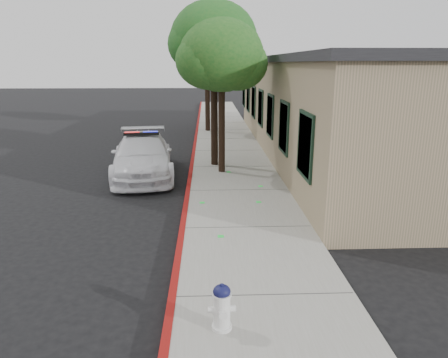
% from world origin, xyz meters
% --- Properties ---
extents(ground, '(120.00, 120.00, 0.00)m').
position_xyz_m(ground, '(0.00, 0.00, 0.00)').
color(ground, black).
rests_on(ground, ground).
extents(sidewalk, '(3.20, 60.00, 0.15)m').
position_xyz_m(sidewalk, '(1.60, 3.00, 0.07)').
color(sidewalk, gray).
rests_on(sidewalk, ground).
extents(red_curb, '(0.14, 60.00, 0.16)m').
position_xyz_m(red_curb, '(0.06, 3.00, 0.08)').
color(red_curb, maroon).
rests_on(red_curb, ground).
extents(clapboard_building, '(7.30, 20.89, 4.24)m').
position_xyz_m(clapboard_building, '(6.69, 9.00, 2.13)').
color(clapboard_building, tan).
rests_on(clapboard_building, ground).
extents(police_car, '(2.73, 5.35, 1.61)m').
position_xyz_m(police_car, '(-1.67, 5.40, 0.75)').
color(police_car, white).
rests_on(police_car, ground).
extents(fire_hydrant, '(0.42, 0.36, 0.73)m').
position_xyz_m(fire_hydrant, '(0.87, -3.89, 0.52)').
color(fire_hydrant, white).
rests_on(fire_hydrant, sidewalk).
extents(street_tree_near, '(3.16, 2.89, 5.29)m').
position_xyz_m(street_tree_near, '(1.20, 5.28, 4.10)').
color(street_tree_near, black).
rests_on(street_tree_near, sidewalk).
extents(street_tree_mid, '(3.40, 3.14, 6.00)m').
position_xyz_m(street_tree_mid, '(0.97, 6.42, 4.68)').
color(street_tree_mid, black).
rests_on(street_tree_mid, sidewalk).
extents(street_tree_far, '(3.53, 3.24, 6.14)m').
position_xyz_m(street_tree_far, '(0.73, 14.69, 4.76)').
color(street_tree_far, black).
rests_on(street_tree_far, sidewalk).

